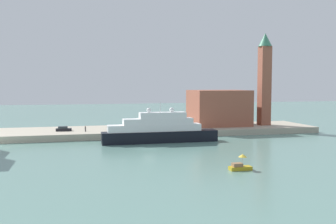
# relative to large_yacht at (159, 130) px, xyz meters

# --- Properties ---
(ground) EXTENTS (400.00, 400.00, 0.00)m
(ground) POSITION_rel_large_yacht_xyz_m (-4.19, -8.93, -3.02)
(ground) COLOR slate
(quay_dock) EXTENTS (110.00, 19.96, 1.75)m
(quay_dock) POSITION_rel_large_yacht_xyz_m (-4.19, 17.05, -2.14)
(quay_dock) COLOR #ADA38E
(quay_dock) RESTS_ON ground
(large_yacht) EXTENTS (29.24, 4.00, 10.23)m
(large_yacht) POSITION_rel_large_yacht_xyz_m (0.00, 0.00, 0.00)
(large_yacht) COLOR black
(large_yacht) RESTS_ON ground
(small_motorboat) EXTENTS (3.84, 1.54, 2.74)m
(small_motorboat) POSITION_rel_large_yacht_xyz_m (6.75, -33.68, -2.19)
(small_motorboat) COLOR #B7991E
(small_motorboat) RESTS_ON ground
(harbor_building) EXTENTS (17.18, 13.82, 10.97)m
(harbor_building) POSITION_rel_large_yacht_xyz_m (23.37, 19.07, 4.22)
(harbor_building) COLOR #93513D
(harbor_building) RESTS_ON quay_dock
(bell_tower) EXTENTS (4.21, 4.21, 28.67)m
(bell_tower) POSITION_rel_large_yacht_xyz_m (37.60, 16.55, 14.17)
(bell_tower) COLOR #93513D
(bell_tower) RESTS_ON quay_dock
(parked_car) EXTENTS (4.23, 1.69, 1.29)m
(parked_car) POSITION_rel_large_yacht_xyz_m (-23.50, 15.37, -0.71)
(parked_car) COLOR black
(parked_car) RESTS_ON quay_dock
(person_figure) EXTENTS (0.36, 0.36, 1.58)m
(person_figure) POSITION_rel_large_yacht_xyz_m (-17.66, 12.64, -0.54)
(person_figure) COLOR #4C4C4C
(person_figure) RESTS_ON quay_dock
(mooring_bollard) EXTENTS (0.49, 0.49, 0.79)m
(mooring_bollard) POSITION_rel_large_yacht_xyz_m (2.22, 8.10, -0.87)
(mooring_bollard) COLOR black
(mooring_bollard) RESTS_ON quay_dock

